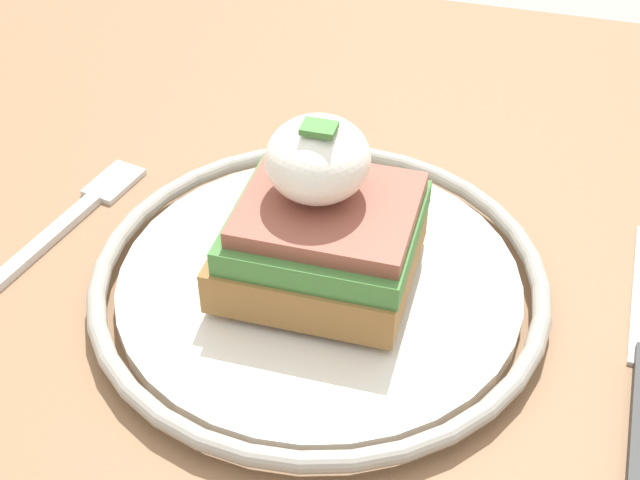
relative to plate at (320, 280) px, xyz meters
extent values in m
cube|color=#846042|center=(-0.01, 0.00, -0.02)|extent=(1.13, 0.72, 0.03)
cylinder|color=silver|center=(0.00, 0.00, 0.00)|extent=(0.21, 0.21, 0.01)
torus|color=gray|center=(0.00, 0.00, 0.00)|extent=(0.24, 0.24, 0.01)
cube|color=olive|center=(0.00, 0.00, 0.02)|extent=(0.10, 0.09, 0.02)
cube|color=#427A38|center=(0.00, 0.00, 0.04)|extent=(0.09, 0.08, 0.01)
cube|color=brown|center=(0.00, 0.00, 0.05)|extent=(0.08, 0.07, 0.01)
ellipsoid|color=white|center=(0.00, 0.00, 0.07)|extent=(0.05, 0.05, 0.04)
cube|color=#47843D|center=(0.00, 0.00, 0.09)|extent=(0.02, 0.01, 0.00)
cube|color=silver|center=(-0.16, -0.02, -0.01)|extent=(0.03, 0.11, 0.00)
cube|color=silver|center=(-0.14, 0.06, -0.01)|extent=(0.03, 0.04, 0.00)
camera|label=1|loc=(0.09, -0.33, 0.32)|focal=50.00mm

